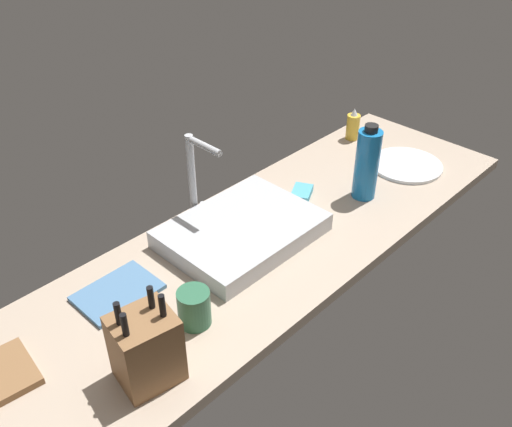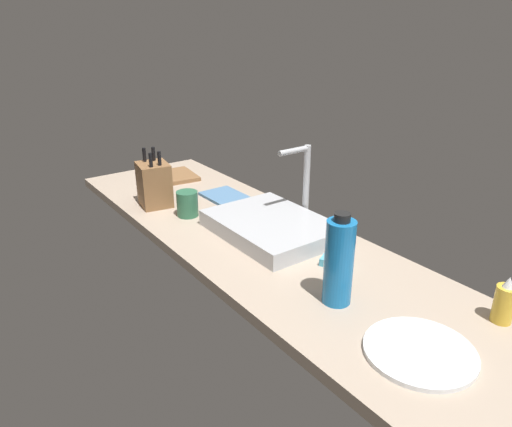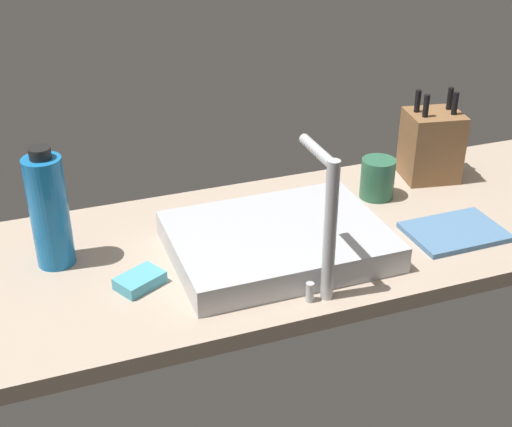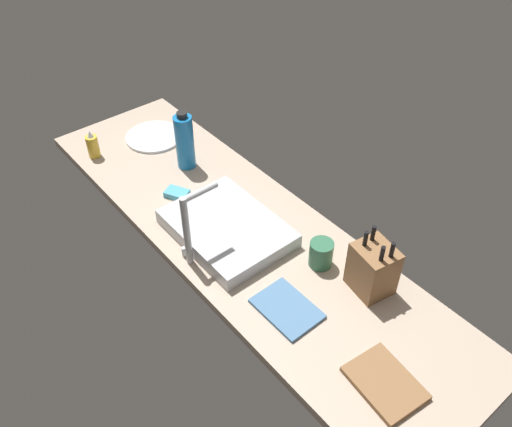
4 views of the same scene
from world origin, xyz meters
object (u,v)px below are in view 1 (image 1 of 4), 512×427
dish_towel (118,292)px  knife_block (146,348)px  water_bottle (367,164)px  soap_bottle (353,126)px  dinner_plate (406,165)px  faucet (195,173)px  dish_sponge (302,193)px  coffee_mug (194,308)px  sink_basin (242,231)px

dish_towel → knife_block: bearing=-110.4°
knife_block → water_bottle: size_ratio=0.90×
knife_block → dish_towel: bearing=79.6°
soap_bottle → dinner_plate: (-4.20, -27.03, -4.81)cm
faucet → water_bottle: (46.77, -28.88, -4.73)cm
dish_sponge → water_bottle: bearing=-45.0°
water_bottle → dish_towel: (-83.67, 18.49, -11.45)cm
coffee_mug → dish_sponge: size_ratio=1.08×
water_bottle → dish_towel: bearing=167.5°
faucet → water_bottle: bearing=-31.7°
dish_towel → water_bottle: bearing=-12.5°
soap_bottle → dish_towel: size_ratio=0.61×
faucet → knife_block: 60.77cm
sink_basin → knife_block: knife_block is taller
dinner_plate → sink_basin: bearing=170.2°
soap_bottle → coffee_mug: bearing=-164.0°
sink_basin → soap_bottle: soap_bottle is taller
dish_sponge → faucet: bearing=155.9°
knife_block → sink_basin: bearing=32.9°
sink_basin → water_bottle: (44.13, -12.18, 9.23)cm
coffee_mug → dish_sponge: bearing=16.2°
water_bottle → dinner_plate: 28.94cm
faucet → dinner_plate: size_ratio=1.13×
dish_towel → coffee_mug: size_ratio=2.12×
dish_sponge → sink_basin: bearing=-175.8°
sink_basin → knife_block: size_ratio=1.92×
faucet → water_bottle: faucet is taller
soap_bottle → dish_sponge: bearing=-164.4°
soap_bottle → knife_block: bearing=-164.0°
faucet → knife_block: bearing=-141.3°
sink_basin → knife_block: 54.26cm
soap_bottle → dish_towel: bearing=-175.8°
sink_basin → dish_sponge: 29.91cm
faucet → coffee_mug: 45.37cm
dinner_plate → dish_towel: bearing=170.4°
soap_bottle → water_bottle: (-30.78, -26.95, 6.64)cm
faucet → knife_block: (-47.05, -37.64, -7.89)cm
dinner_plate → dish_sponge: 43.40cm
water_bottle → dish_sponge: water_bottle is taller
faucet → sink_basin: bearing=-81.0°
sink_basin → water_bottle: bearing=-15.4°
dish_sponge → dinner_plate: bearing=-19.4°
coffee_mug → dish_sponge: coffee_mug is taller
water_bottle → sink_basin: bearing=164.6°
knife_block → dish_sponge: knife_block is taller
sink_basin → coffee_mug: coffee_mug is taller
water_bottle → coffee_mug: bearing=-177.3°
knife_block → coffee_mug: size_ratio=2.35×
dish_towel → soap_bottle: bearing=4.2°
faucet → dinner_plate: (73.35, -28.96, -16.19)cm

